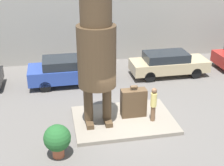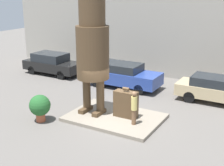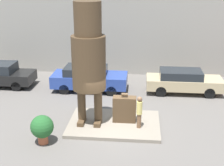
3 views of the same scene
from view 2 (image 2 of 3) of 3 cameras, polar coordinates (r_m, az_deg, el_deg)
ground_plane at (r=15.46m, az=0.53°, el=-6.59°), size 60.00×60.00×0.00m
pedestal at (r=15.43m, az=0.53°, el=-6.31°), size 4.48×3.14×0.16m
building_backdrop at (r=22.17m, az=11.65°, el=10.49°), size 28.00×0.60×7.56m
statue_figure at (r=14.93m, az=-3.58°, el=6.97°), size 1.59×1.59×5.86m
giant_suitcase at (r=15.09m, az=2.54°, el=-3.86°), size 1.14×0.50×1.50m
tourist at (r=14.20m, az=4.06°, el=-4.34°), size 0.27×0.27×1.59m
parked_car_black at (r=23.50m, az=-10.87°, el=3.56°), size 4.41×1.81×1.57m
parked_car_blue at (r=20.01m, az=2.03°, el=1.52°), size 4.75×1.88×1.57m
parked_car_tan at (r=18.27m, az=18.89°, el=-1.10°), size 4.66×1.72×1.48m
planter_pot at (r=15.32m, az=-13.05°, el=-4.14°), size 1.02×1.02×1.33m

